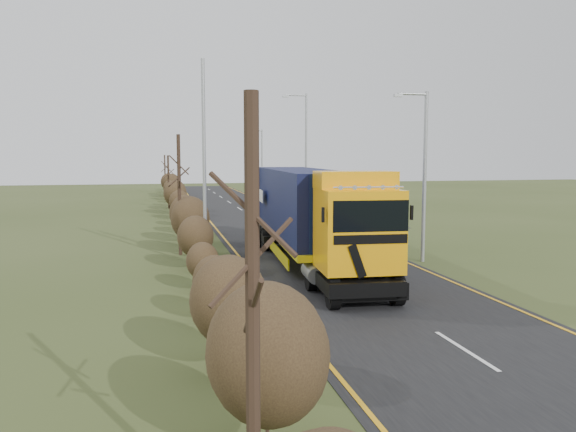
# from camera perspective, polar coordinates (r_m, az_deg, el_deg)

# --- Properties ---
(ground) EXTENTS (160.00, 160.00, 0.00)m
(ground) POSITION_cam_1_polar(r_m,az_deg,el_deg) (26.13, 3.97, -4.88)
(ground) COLOR #39441D
(ground) RESTS_ON ground
(road) EXTENTS (8.00, 120.00, 0.02)m
(road) POSITION_cam_1_polar(r_m,az_deg,el_deg) (35.68, -0.77, -1.90)
(road) COLOR black
(road) RESTS_ON ground
(layby) EXTENTS (6.00, 18.00, 0.02)m
(layby) POSITION_cam_1_polar(r_m,az_deg,el_deg) (46.95, 4.36, 0.01)
(layby) COLOR #302E2B
(layby) RESTS_ON ground
(lane_markings) EXTENTS (7.52, 116.00, 0.01)m
(lane_markings) POSITION_cam_1_polar(r_m,az_deg,el_deg) (35.38, -0.66, -1.93)
(lane_markings) COLOR gold
(lane_markings) RESTS_ON road
(hedgerow) EXTENTS (2.24, 102.04, 6.05)m
(hedgerow) POSITION_cam_1_polar(r_m,az_deg,el_deg) (32.62, -10.31, 0.10)
(hedgerow) COLOR #312115
(hedgerow) RESTS_ON ground
(lorry) EXTENTS (3.58, 16.16, 4.46)m
(lorry) POSITION_cam_1_polar(r_m,az_deg,el_deg) (25.29, 2.01, 0.56)
(lorry) COLOR black
(lorry) RESTS_ON ground
(car_red_hatchback) EXTENTS (1.84, 3.81, 1.26)m
(car_red_hatchback) POSITION_cam_1_polar(r_m,az_deg,el_deg) (41.36, 7.57, 0.01)
(car_red_hatchback) COLOR #AB0823
(car_red_hatchback) RESTS_ON ground
(car_blue_sedan) EXTENTS (2.39, 4.16, 1.30)m
(car_blue_sedan) POSITION_cam_1_polar(r_m,az_deg,el_deg) (45.81, 4.26, 0.66)
(car_blue_sedan) COLOR #0B143D
(car_blue_sedan) RESTS_ON ground
(streetlight_near) EXTENTS (1.70, 0.18, 7.93)m
(streetlight_near) POSITION_cam_1_polar(r_m,az_deg,el_deg) (26.95, 13.55, 4.59)
(streetlight_near) COLOR #9C9FA2
(streetlight_near) RESTS_ON ground
(streetlight_mid) EXTENTS (2.18, 0.21, 10.33)m
(streetlight_mid) POSITION_cam_1_polar(r_m,az_deg,el_deg) (48.93, 1.67, 6.98)
(streetlight_mid) COLOR #9C9FA2
(streetlight_mid) RESTS_ON ground
(streetlight_far) EXTENTS (1.77, 0.18, 8.27)m
(streetlight_far) POSITION_cam_1_polar(r_m,az_deg,el_deg) (70.71, -2.74, 5.73)
(streetlight_far) COLOR #9C9FA2
(streetlight_far) RESTS_ON ground
(left_pole) EXTENTS (0.16, 0.16, 9.19)m
(left_pole) POSITION_cam_1_polar(r_m,az_deg,el_deg) (25.14, -8.51, 5.18)
(left_pole) COLOR #9C9FA2
(left_pole) RESTS_ON ground
(speed_sign) EXTENTS (0.70, 0.10, 2.55)m
(speed_sign) POSITION_cam_1_polar(r_m,az_deg,el_deg) (39.96, 4.03, 1.54)
(speed_sign) COLOR #9C9FA2
(speed_sign) RESTS_ON ground
(warning_board) EXTENTS (0.68, 0.11, 1.77)m
(warning_board) POSITION_cam_1_polar(r_m,az_deg,el_deg) (50.15, 0.46, 1.62)
(warning_board) COLOR #9C9FA2
(warning_board) RESTS_ON ground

